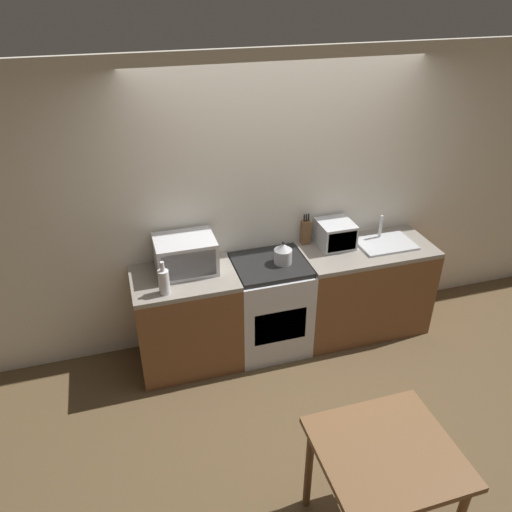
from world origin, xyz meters
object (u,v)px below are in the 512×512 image
object	(u,v)px
bottle	(164,281)
dining_table	(385,463)
stove_range	(270,305)
microwave	(185,255)
toaster_oven	(335,234)
kettle	(283,253)

from	to	relation	value
bottle	dining_table	size ratio (longest dim) A/B	0.36
bottle	stove_range	bearing A→B (deg)	11.95
microwave	toaster_oven	distance (m)	1.38
stove_range	toaster_oven	size ratio (longest dim) A/B	2.84
microwave	bottle	bearing A→B (deg)	-126.88
bottle	dining_table	xyz separation A→B (m)	(1.00, -1.74, -0.35)
stove_range	dining_table	xyz separation A→B (m)	(0.06, -1.94, 0.22)
stove_range	microwave	world-z (taller)	microwave
kettle	toaster_oven	bearing A→B (deg)	15.87
kettle	bottle	distance (m)	1.06
stove_range	bottle	size ratio (longest dim) A/B	3.17
kettle	stove_range	bearing A→B (deg)	164.59
stove_range	kettle	xyz separation A→B (m)	(0.10, -0.03, 0.54)
microwave	toaster_oven	bearing A→B (deg)	1.33
stove_range	bottle	world-z (taller)	bottle
stove_range	dining_table	size ratio (longest dim) A/B	1.15
microwave	toaster_oven	size ratio (longest dim) A/B	1.57
stove_range	microwave	distance (m)	0.94
kettle	microwave	xyz separation A→B (m)	(-0.82, 0.13, 0.06)
microwave	bottle	xyz separation A→B (m)	(-0.22, -0.30, -0.04)
microwave	stove_range	bearing A→B (deg)	-7.79
stove_range	dining_table	bearing A→B (deg)	-88.20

